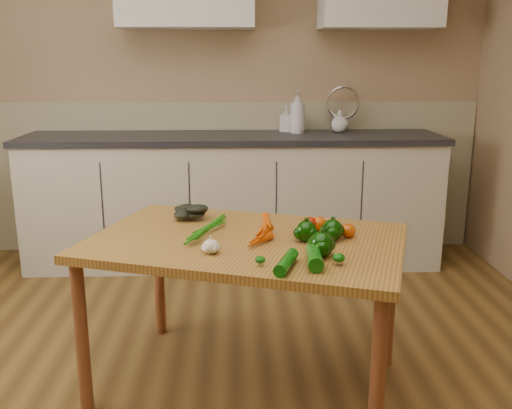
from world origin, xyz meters
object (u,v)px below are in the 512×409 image
(garlic_bulb, at_px, (211,247))
(soap_bottle_a, at_px, (297,112))
(leafy_greens, at_px, (189,209))
(pepper_b, at_px, (332,230))
(pepper_a, at_px, (306,231))
(tomato_a, at_px, (310,224))
(tomato_b, at_px, (319,224))
(tomato_c, at_px, (348,231))
(table, at_px, (246,255))
(soap_bottle_c, at_px, (340,121))
(zucchini_b, at_px, (286,262))
(pepper_c, at_px, (322,244))
(soap_bottle_b, at_px, (286,119))
(carrot_bunch, at_px, (245,230))
(zucchini_a, at_px, (315,258))

(garlic_bulb, bearing_deg, soap_bottle_a, 74.28)
(leafy_greens, relative_size, pepper_b, 2.11)
(pepper_a, distance_m, tomato_a, 0.15)
(tomato_b, xyz_separation_m, tomato_c, (0.11, -0.10, -0.00))
(table, height_order, soap_bottle_c, soap_bottle_c)
(table, height_order, soap_bottle_a, soap_bottle_a)
(table, relative_size, zucchini_b, 7.61)
(leafy_greens, height_order, tomato_c, leafy_greens)
(pepper_c, bearing_deg, pepper_b, 69.21)
(soap_bottle_b, xyz_separation_m, soap_bottle_c, (0.38, -0.03, -0.01))
(zucchini_b, bearing_deg, carrot_bunch, 110.50)
(zucchini_a, xyz_separation_m, zucchini_b, (-0.10, -0.03, -0.00))
(carrot_bunch, xyz_separation_m, pepper_a, (0.25, -0.06, 0.01))
(tomato_b, bearing_deg, carrot_bunch, -164.17)
(soap_bottle_c, distance_m, pepper_c, 2.06)
(table, relative_size, carrot_bunch, 6.20)
(table, height_order, pepper_c, pepper_c)
(leafy_greens, bearing_deg, carrot_bunch, -49.68)
(garlic_bulb, bearing_deg, zucchini_a, -20.47)
(soap_bottle_b, xyz_separation_m, tomato_b, (-0.01, -1.70, -0.28))
(garlic_bulb, distance_m, pepper_a, 0.40)
(tomato_b, bearing_deg, zucchini_b, -111.67)
(soap_bottle_c, relative_size, tomato_b, 2.31)
(table, distance_m, soap_bottle_c, 1.93)
(tomato_a, xyz_separation_m, tomato_b, (0.04, 0.00, -0.00))
(table, height_order, soap_bottle_b, soap_bottle_b)
(leafy_greens, distance_m, zucchini_a, 0.81)
(pepper_c, height_order, tomato_c, pepper_c)
(table, height_order, tomato_b, tomato_b)
(pepper_b, bearing_deg, carrot_bunch, 171.92)
(zucchini_b, bearing_deg, table, 110.47)
(tomato_a, bearing_deg, soap_bottle_b, 88.40)
(tomato_a, bearing_deg, garlic_bulb, -145.96)
(tomato_a, bearing_deg, tomato_c, -34.69)
(pepper_a, xyz_separation_m, tomato_b, (0.07, 0.15, -0.01))
(soap_bottle_c, distance_m, tomato_c, 1.81)
(garlic_bulb, distance_m, tomato_a, 0.50)
(carrot_bunch, relative_size, pepper_c, 2.51)
(leafy_greens, distance_m, tomato_a, 0.58)
(garlic_bulb, bearing_deg, pepper_c, -6.63)
(table, relative_size, soap_bottle_b, 8.15)
(soap_bottle_b, xyz_separation_m, carrot_bunch, (-0.33, -1.79, -0.28))
(pepper_c, distance_m, tomato_c, 0.27)
(zucchini_b, bearing_deg, pepper_c, 41.06)
(table, xyz_separation_m, pepper_a, (0.24, -0.05, 0.12))
(leafy_greens, relative_size, tomato_c, 2.89)
(carrot_bunch, relative_size, leafy_greens, 1.30)
(soap_bottle_b, height_order, pepper_a, soap_bottle_b)
(tomato_b, relative_size, zucchini_b, 0.34)
(leafy_greens, height_order, zucchini_a, leafy_greens)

